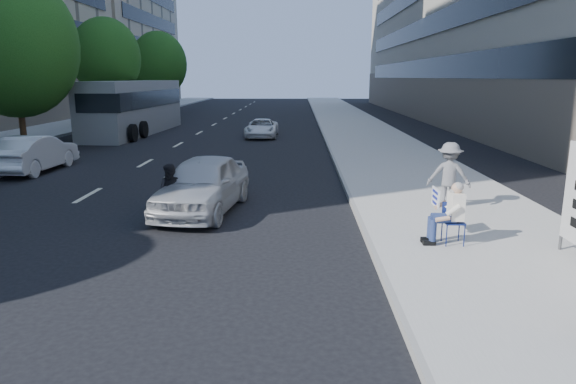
{
  "coord_description": "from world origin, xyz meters",
  "views": [
    {
      "loc": [
        -0.07,
        -7.15,
        3.54
      ],
      "look_at": [
        -0.28,
        2.98,
        1.26
      ],
      "focal_mm": 32.0,
      "sensor_mm": 36.0,
      "label": 1
    }
  ],
  "objects_px": {
    "white_sedan_near": "(203,184)",
    "motorcycle": "(172,195)",
    "white_sedan_far": "(262,128)",
    "bus": "(135,108)",
    "seated_protester": "(449,210)",
    "jogger": "(449,175)",
    "white_sedan_mid": "(34,153)"
  },
  "relations": [
    {
      "from": "white_sedan_far",
      "to": "motorcycle",
      "type": "xyz_separation_m",
      "value": [
        -0.98,
        -18.19,
        0.09
      ]
    },
    {
      "from": "jogger",
      "to": "white_sedan_mid",
      "type": "bearing_deg",
      "value": -4.39
    },
    {
      "from": "white_sedan_mid",
      "to": "white_sedan_far",
      "type": "bearing_deg",
      "value": -121.87
    },
    {
      "from": "white_sedan_near",
      "to": "motorcycle",
      "type": "bearing_deg",
      "value": -119.95
    },
    {
      "from": "white_sedan_mid",
      "to": "motorcycle",
      "type": "xyz_separation_m",
      "value": [
        6.87,
        -6.62,
        -0.06
      ]
    },
    {
      "from": "white_sedan_near",
      "to": "motorcycle",
      "type": "distance_m",
      "value": 1.04
    },
    {
      "from": "white_sedan_far",
      "to": "jogger",
      "type": "bearing_deg",
      "value": -69.7
    },
    {
      "from": "jogger",
      "to": "motorcycle",
      "type": "xyz_separation_m",
      "value": [
        -7.16,
        -0.85,
        -0.38
      ]
    },
    {
      "from": "white_sedan_far",
      "to": "bus",
      "type": "distance_m",
      "value": 8.55
    },
    {
      "from": "bus",
      "to": "motorcycle",
      "type": "bearing_deg",
      "value": -67.56
    },
    {
      "from": "white_sedan_mid",
      "to": "motorcycle",
      "type": "relative_size",
      "value": 2.07
    },
    {
      "from": "seated_protester",
      "to": "white_sedan_far",
      "type": "height_order",
      "value": "seated_protester"
    },
    {
      "from": "seated_protester",
      "to": "motorcycle",
      "type": "height_order",
      "value": "seated_protester"
    },
    {
      "from": "motorcycle",
      "to": "jogger",
      "type": "bearing_deg",
      "value": 12.74
    },
    {
      "from": "seated_protester",
      "to": "jogger",
      "type": "bearing_deg",
      "value": 74.1
    },
    {
      "from": "jogger",
      "to": "white_sedan_near",
      "type": "distance_m",
      "value": 6.53
    },
    {
      "from": "seated_protester",
      "to": "white_sedan_far",
      "type": "distance_m",
      "value": 21.11
    },
    {
      "from": "jogger",
      "to": "bus",
      "type": "height_order",
      "value": "bus"
    },
    {
      "from": "seated_protester",
      "to": "white_sedan_mid",
      "type": "bearing_deg",
      "value": 145.99
    },
    {
      "from": "jogger",
      "to": "motorcycle",
      "type": "height_order",
      "value": "jogger"
    },
    {
      "from": "seated_protester",
      "to": "bus",
      "type": "distance_m",
      "value": 26.25
    },
    {
      "from": "seated_protester",
      "to": "motorcycle",
      "type": "xyz_separation_m",
      "value": [
        -6.27,
        2.25,
        -0.24
      ]
    },
    {
      "from": "white_sedan_near",
      "to": "bus",
      "type": "height_order",
      "value": "bus"
    },
    {
      "from": "white_sedan_near",
      "to": "white_sedan_mid",
      "type": "distance_m",
      "value": 9.48
    },
    {
      "from": "white_sedan_far",
      "to": "motorcycle",
      "type": "distance_m",
      "value": 18.21
    },
    {
      "from": "white_sedan_far",
      "to": "bus",
      "type": "bearing_deg",
      "value": 166.64
    },
    {
      "from": "seated_protester",
      "to": "jogger",
      "type": "distance_m",
      "value": 3.23
    },
    {
      "from": "white_sedan_mid",
      "to": "bus",
      "type": "height_order",
      "value": "bus"
    },
    {
      "from": "white_sedan_mid",
      "to": "white_sedan_far",
      "type": "relative_size",
      "value": 1.08
    },
    {
      "from": "motorcycle",
      "to": "white_sedan_near",
      "type": "bearing_deg",
      "value": 58.36
    },
    {
      "from": "seated_protester",
      "to": "white_sedan_far",
      "type": "xyz_separation_m",
      "value": [
        -5.29,
        20.44,
        -0.33
      ]
    },
    {
      "from": "white_sedan_mid",
      "to": "white_sedan_near",
      "type": "bearing_deg",
      "value": 144.58
    }
  ]
}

